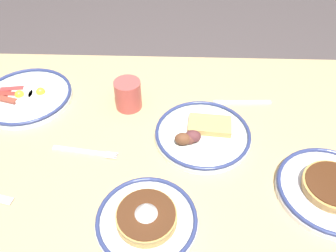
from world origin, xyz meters
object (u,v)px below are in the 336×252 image
object	(u,v)px
plate_center_pancakes	(331,189)
plate_far_side	(147,219)
plate_far_companion	(27,96)
coffee_mug	(128,94)
plate_near_main	(202,134)
fork_near	(242,103)
fork_far	(85,152)

from	to	relation	value
plate_center_pancakes	plate_far_side	world-z (taller)	plate_far_side
plate_far_companion	coffee_mug	bearing A→B (deg)	176.66
plate_far_side	plate_center_pancakes	bearing A→B (deg)	-167.55
plate_center_pancakes	coffee_mug	size ratio (longest dim) A/B	2.56
plate_near_main	fork_near	xyz separation A→B (m)	(-0.13, -0.15, -0.01)
plate_near_main	fork_far	size ratio (longest dim) A/B	1.48
plate_center_pancakes	plate_far_companion	xyz separation A→B (m)	(0.84, -0.32, -0.00)
fork_far	plate_near_main	bearing A→B (deg)	-167.81
plate_center_pancakes	plate_far_companion	bearing A→B (deg)	-21.02
plate_near_main	plate_far_companion	world-z (taller)	plate_near_main
plate_near_main	coffee_mug	bearing A→B (deg)	-30.22
coffee_mug	fork_near	distance (m)	0.35
plate_far_side	fork_far	world-z (taller)	plate_far_side
fork_near	fork_far	bearing A→B (deg)	26.28
fork_near	plate_near_main	bearing A→B (deg)	49.53
plate_far_side	coffee_mug	size ratio (longest dim) A/B	2.27
plate_far_companion	fork_near	distance (m)	0.67
coffee_mug	plate_far_side	bearing A→B (deg)	102.31
plate_near_main	plate_far_side	bearing A→B (deg)	63.92
plate_far_companion	plate_far_side	size ratio (longest dim) A/B	1.22
fork_near	fork_far	world-z (taller)	same
plate_far_companion	fork_near	world-z (taller)	plate_far_companion
plate_far_companion	coffee_mug	distance (m)	0.32
plate_near_main	plate_center_pancakes	distance (m)	0.35
plate_near_main	plate_far_companion	xyz separation A→B (m)	(0.54, -0.15, -0.00)
plate_near_main	fork_near	bearing A→B (deg)	-130.47
plate_center_pancakes	plate_near_main	bearing A→B (deg)	-30.42
plate_center_pancakes	coffee_mug	bearing A→B (deg)	-30.33
plate_center_pancakes	plate_far_side	bearing A→B (deg)	12.45
plate_near_main	fork_near	world-z (taller)	plate_near_main
plate_far_companion	plate_far_side	world-z (taller)	plate_far_side
plate_far_companion	coffee_mug	size ratio (longest dim) A/B	2.77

